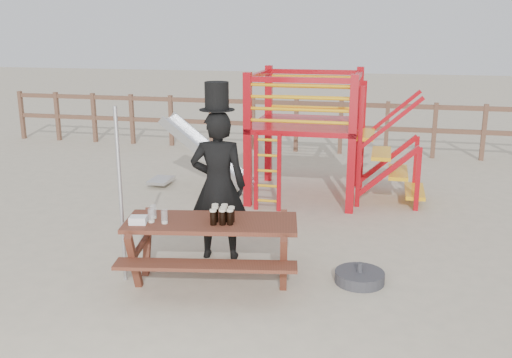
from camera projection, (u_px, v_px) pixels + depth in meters
name	position (u px, v px, depth m)	size (l,w,h in m)	color
ground	(241.00, 284.00, 6.32)	(60.00, 60.00, 0.00)	#C2B397
back_fence	(318.00, 120.00, 12.72)	(15.09, 0.09, 1.20)	brown
playground_fort	(301.00, 133.00, 9.39)	(4.71, 1.84, 2.10)	#B60C15
picnic_table	(212.00, 244.00, 6.27)	(2.06, 1.59, 0.72)	brown
man_with_hat	(218.00, 182.00, 6.84)	(0.73, 0.54, 2.15)	black
metal_pole	(121.00, 196.00, 6.18)	(0.04, 0.04, 1.96)	#B2B2B7
parasol_base	(360.00, 277.00, 6.35)	(0.55, 0.55, 0.23)	#35353A
paper_bag	(138.00, 220.00, 6.09)	(0.18, 0.14, 0.08)	white
stout_pints	(222.00, 215.00, 6.13)	(0.28, 0.27, 0.17)	black
empty_glasses	(156.00, 215.00, 6.16)	(0.25, 0.20, 0.15)	silver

